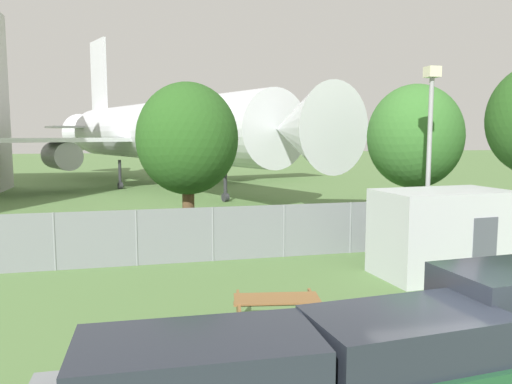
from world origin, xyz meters
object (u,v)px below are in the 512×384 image
(tree_near_hangar, at_px, (415,137))
(tree_behind_benches, at_px, (187,139))
(portable_cabin, at_px, (442,233))
(airplane, at_px, (157,132))
(car_dark_green_van_mid_left, at_px, (406,363))
(picnic_bench_near_cabin, at_px, (277,310))

(tree_near_hangar, distance_m, tree_behind_benches, 9.57)
(portable_cabin, height_order, tree_near_hangar, tree_near_hangar)
(airplane, bearing_deg, tree_near_hangar, 1.55)
(portable_cabin, xyz_separation_m, car_dark_green_van_mid_left, (-5.22, -6.82, -0.44))
(portable_cabin, xyz_separation_m, tree_behind_benches, (-7.11, 6.26, 2.83))
(tree_behind_benches, xyz_separation_m, car_dark_green_van_mid_left, (1.89, -13.08, -3.27))
(airplane, distance_m, picnic_bench_near_cabin, 31.50)
(tree_near_hangar, xyz_separation_m, tree_behind_benches, (-9.56, 0.51, -0.08))
(tree_near_hangar, relative_size, tree_behind_benches, 1.02)
(portable_cabin, relative_size, tree_near_hangar, 0.64)
(car_dark_green_van_mid_left, bearing_deg, tree_near_hangar, 53.95)
(airplane, xyz_separation_m, tree_near_hangar, (9.76, -22.37, -0.37))
(picnic_bench_near_cabin, relative_size, car_dark_green_van_mid_left, 0.49)
(airplane, distance_m, car_dark_green_van_mid_left, 35.20)
(airplane, height_order, tree_behind_benches, airplane)
(airplane, height_order, portable_cabin, airplane)
(tree_near_hangar, relative_size, car_dark_green_van_mid_left, 1.53)
(car_dark_green_van_mid_left, bearing_deg, tree_behind_benches, 93.54)
(portable_cabin, height_order, car_dark_green_van_mid_left, portable_cabin)
(picnic_bench_near_cabin, relative_size, tree_near_hangar, 0.32)
(portable_cabin, distance_m, car_dark_green_van_mid_left, 8.60)
(picnic_bench_near_cabin, relative_size, tree_behind_benches, 0.33)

